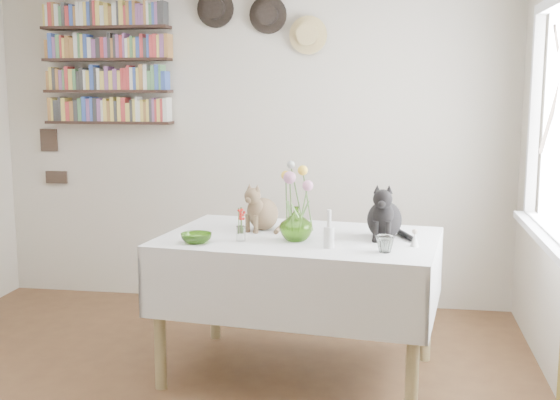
% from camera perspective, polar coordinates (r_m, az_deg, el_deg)
% --- Properties ---
extents(room, '(4.08, 4.58, 2.58)m').
position_cam_1_polar(room, '(3.26, -10.50, 1.63)').
color(room, brown).
rests_on(room, ground).
extents(dining_table, '(1.65, 1.17, 0.83)m').
position_cam_1_polar(dining_table, '(4.06, 1.63, -5.77)').
color(dining_table, white).
rests_on(dining_table, room).
extents(tabby_cat, '(0.28, 0.31, 0.29)m').
position_cam_1_polar(tabby_cat, '(4.18, -1.35, -0.44)').
color(tabby_cat, brown).
rests_on(tabby_cat, dining_table).
extents(black_cat, '(0.24, 0.29, 0.32)m').
position_cam_1_polar(black_cat, '(3.99, 8.50, -0.78)').
color(black_cat, black).
rests_on(black_cat, dining_table).
extents(flower_vase, '(0.19, 0.19, 0.19)m').
position_cam_1_polar(flower_vase, '(3.88, 1.32, -1.94)').
color(flower_vase, '#72AD36').
rests_on(flower_vase, dining_table).
extents(green_bowl, '(0.20, 0.20, 0.05)m').
position_cam_1_polar(green_bowl, '(3.86, -6.82, -3.09)').
color(green_bowl, '#72AD36').
rests_on(green_bowl, dining_table).
extents(drinking_glass, '(0.10, 0.10, 0.09)m').
position_cam_1_polar(drinking_glass, '(3.65, 8.53, -3.55)').
color(drinking_glass, white).
rests_on(drinking_glass, dining_table).
extents(candlestick, '(0.06, 0.06, 0.20)m').
position_cam_1_polar(candlestick, '(3.72, 4.00, -2.86)').
color(candlestick, white).
rests_on(candlestick, dining_table).
extents(berry_jar, '(0.05, 0.05, 0.21)m').
position_cam_1_polar(berry_jar, '(3.87, -3.21, -2.00)').
color(berry_jar, white).
rests_on(berry_jar, dining_table).
extents(porcelain_figurine, '(0.05, 0.05, 0.10)m').
position_cam_1_polar(porcelain_figurine, '(3.82, 10.89, -3.11)').
color(porcelain_figurine, white).
rests_on(porcelain_figurine, dining_table).
extents(flower_bouquet, '(0.17, 0.12, 0.39)m').
position_cam_1_polar(flower_bouquet, '(3.85, 1.37, 1.70)').
color(flower_bouquet, '#4C7233').
rests_on(flower_bouquet, flower_vase).
extents(bookshelf_unit, '(1.00, 0.16, 0.91)m').
position_cam_1_polar(bookshelf_unit, '(5.65, -13.86, 10.63)').
color(bookshelf_unit, black).
rests_on(bookshelf_unit, room).
extents(wall_hats, '(0.98, 0.09, 0.48)m').
position_cam_1_polar(wall_hats, '(5.34, -1.39, 14.48)').
color(wall_hats, black).
rests_on(wall_hats, room).
extents(wall_art_plaques, '(0.21, 0.02, 0.44)m').
position_cam_1_polar(wall_art_plaques, '(5.96, -18.03, 3.45)').
color(wall_art_plaques, '#38281E').
rests_on(wall_art_plaques, room).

